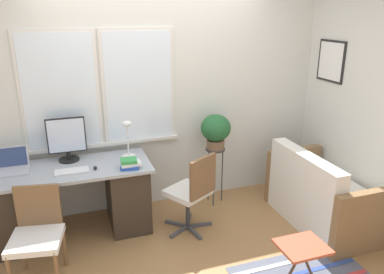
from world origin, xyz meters
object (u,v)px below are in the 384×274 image
(couch_loveseat, at_px, (321,198))
(plant_stand, at_px, (215,157))
(desk_chair_wooden, at_px, (37,233))
(office_chair_swivel, at_px, (192,191))
(keyboard, at_px, (72,171))
(desk_lamp, at_px, (127,135))
(potted_plant, at_px, (216,130))
(laptop, at_px, (10,167))
(book_stack, at_px, (130,164))
(monitor, at_px, (67,140))
(mouse, at_px, (95,168))
(folding_stool, at_px, (302,249))

(couch_loveseat, bearing_deg, plant_stand, 48.92)
(desk_chair_wooden, relative_size, office_chair_swivel, 0.93)
(keyboard, relative_size, desk_chair_wooden, 0.39)
(keyboard, xyz_separation_m, desk_chair_wooden, (-0.34, -0.50, -0.31))
(desk_lamp, xyz_separation_m, potted_plant, (1.02, 0.03, -0.06))
(laptop, height_order, potted_plant, potted_plant)
(book_stack, distance_m, desk_chair_wooden, 1.04)
(laptop, xyz_separation_m, plant_stand, (2.19, 0.05, -0.20))
(monitor, relative_size, potted_plant, 1.13)
(monitor, relative_size, plant_stand, 0.66)
(mouse, height_order, plant_stand, mouse)
(potted_plant, bearing_deg, desk_lamp, -178.35)
(desk_chair_wooden, bearing_deg, couch_loveseat, 9.02)
(mouse, relative_size, book_stack, 0.29)
(couch_loveseat, bearing_deg, desk_chair_wooden, 89.03)
(keyboard, bearing_deg, couch_loveseat, -12.11)
(mouse, distance_m, book_stack, 0.34)
(folding_stool, bearing_deg, mouse, 139.19)
(keyboard, relative_size, office_chair_swivel, 0.37)
(desk_chair_wooden, relative_size, folding_stool, 2.06)
(couch_loveseat, bearing_deg, desk_lamp, 68.29)
(book_stack, bearing_deg, folding_stool, -45.71)
(laptop, xyz_separation_m, keyboard, (0.57, -0.21, -0.04))
(desk_lamp, distance_m, office_chair_swivel, 0.91)
(laptop, xyz_separation_m, book_stack, (1.12, -0.30, -0.00))
(office_chair_swivel, distance_m, folding_stool, 1.24)
(desk_chair_wooden, xyz_separation_m, potted_plant, (1.95, 0.76, 0.49))
(couch_loveseat, distance_m, plant_stand, 1.26)
(book_stack, relative_size, desk_chair_wooden, 0.26)
(couch_loveseat, xyz_separation_m, potted_plant, (-0.92, 0.80, 0.64))
(desk_chair_wooden, distance_m, potted_plant, 2.15)
(keyboard, relative_size, couch_loveseat, 0.25)
(mouse, bearing_deg, potted_plant, 10.54)
(desk_lamp, xyz_separation_m, couch_loveseat, (1.94, -0.77, -0.70))
(mouse, height_order, desk_chair_wooden, desk_chair_wooden)
(monitor, height_order, potted_plant, monitor)
(keyboard, distance_m, mouse, 0.22)
(laptop, bearing_deg, desk_chair_wooden, -71.93)
(book_stack, height_order, office_chair_swivel, office_chair_swivel)
(desk_chair_wooden, bearing_deg, office_chair_swivel, 19.63)
(monitor, relative_size, mouse, 7.65)
(keyboard, height_order, folding_stool, keyboard)
(laptop, height_order, mouse, laptop)
(book_stack, distance_m, potted_plant, 1.13)
(keyboard, xyz_separation_m, plant_stand, (1.62, 0.26, -0.16))
(laptop, height_order, plant_stand, laptop)
(laptop, height_order, folding_stool, laptop)
(monitor, distance_m, office_chair_swivel, 1.40)
(laptop, relative_size, desk_chair_wooden, 0.43)
(folding_stool, bearing_deg, book_stack, 134.29)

